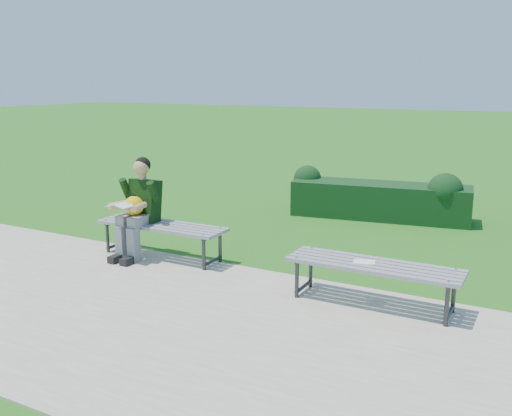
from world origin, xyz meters
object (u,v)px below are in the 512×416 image
hedge (381,198)px  paper_sheet (364,262)px  bench_left (162,228)px  seated_boy (138,205)px  bench_right (374,269)px

hedge → paper_sheet: bearing=-76.4°
bench_left → seated_boy: seated_boy is taller
hedge → seated_boy: (-2.21, -3.69, 0.36)m
bench_right → paper_sheet: 0.12m
bench_left → paper_sheet: 2.86m
seated_boy → bench_left: bearing=17.8°
paper_sheet → hedge: bearing=103.6°
seated_boy → paper_sheet: (3.15, -0.20, -0.24)m
bench_left → seated_boy: size_ratio=1.37×
seated_boy → paper_sheet: bearing=-3.6°
hedge → bench_right: (1.04, -3.88, 0.06)m
hedge → seated_boy: bearing=-120.9°
bench_left → bench_right: 2.96m
bench_left → seated_boy: 0.43m
hedge → seated_boy: size_ratio=2.39×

